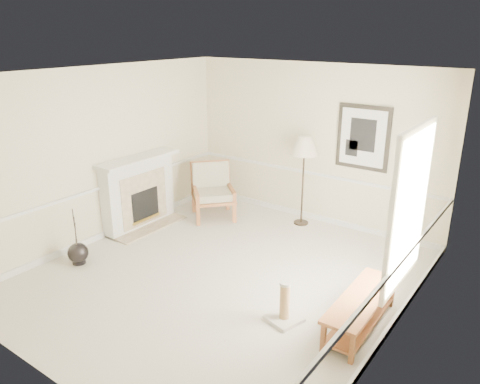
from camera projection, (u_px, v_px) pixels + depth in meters
The scene contains 8 objects.
ground at pixel (221, 275), 6.91m from camera, with size 5.50×5.50×0.00m, color silver.
room at pixel (231, 153), 6.28m from camera, with size 5.04×5.54×2.92m.
fireplace at pixel (139, 192), 8.45m from camera, with size 0.64×1.64×1.31m.
floor_vase at pixel (78, 253), 7.20m from camera, with size 0.31×0.31×0.92m.
armchair at pixel (212, 188), 8.96m from camera, with size 1.13×1.12×1.03m.
floor_lamp at pixel (304, 148), 8.26m from camera, with size 0.63×0.63×1.66m.
bench at pixel (361, 307), 5.62m from camera, with size 0.47×1.49×0.42m.
scratching_post at pixel (284, 309), 5.78m from camera, with size 0.47×0.47×0.54m.
Camera 1 is at (3.80, -4.80, 3.45)m, focal length 35.00 mm.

